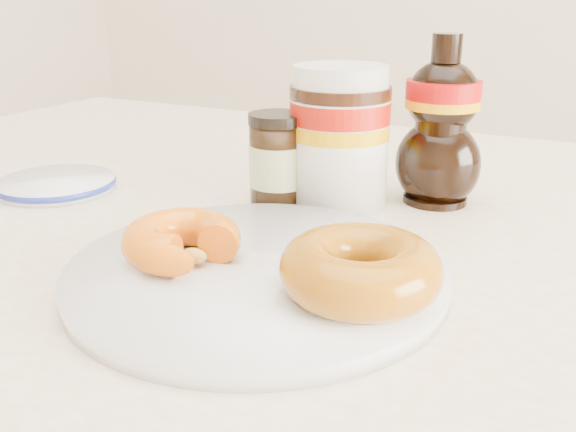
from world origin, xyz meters
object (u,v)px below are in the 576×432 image
at_px(donut_whole, 360,269).
at_px(syrup_bottle, 441,121).
at_px(nutella_jar, 339,131).
at_px(dark_jar, 278,161).
at_px(plate, 257,272).
at_px(blue_rim_saucer, 56,184).
at_px(dining_table, 331,305).
at_px(donut_bitten, 182,240).

bearing_deg(donut_whole, syrup_bottle, 93.86).
xyz_separation_m(nutella_jar, syrup_bottle, (0.08, 0.05, 0.01)).
bearing_deg(dark_jar, plate, -67.12).
height_order(dark_jar, blue_rim_saucer, dark_jar).
bearing_deg(dark_jar, syrup_bottle, 30.01).
xyz_separation_m(dining_table, nutella_jar, (-0.02, 0.05, 0.16)).
distance_m(dining_table, plate, 0.17).
distance_m(donut_bitten, donut_whole, 0.14).
distance_m(syrup_bottle, dark_jar, 0.16).
bearing_deg(plate, syrup_bottle, 74.47).
height_order(dining_table, nutella_jar, nutella_jar).
relative_size(donut_whole, dark_jar, 1.16).
height_order(nutella_jar, syrup_bottle, syrup_bottle).
height_order(donut_bitten, donut_whole, donut_whole).
distance_m(donut_bitten, blue_rim_saucer, 0.28).
bearing_deg(dark_jar, donut_whole, -48.98).
relative_size(dining_table, blue_rim_saucer, 11.28).
distance_m(dining_table, nutella_jar, 0.17).
bearing_deg(blue_rim_saucer, dining_table, 7.35).
bearing_deg(donut_whole, dining_table, 118.83).
distance_m(dining_table, dark_jar, 0.15).
relative_size(donut_whole, syrup_bottle, 0.64).
bearing_deg(blue_rim_saucer, plate, -18.15).
relative_size(donut_bitten, nutella_jar, 0.64).
distance_m(donut_whole, blue_rim_saucer, 0.40).
xyz_separation_m(dining_table, blue_rim_saucer, (-0.30, -0.04, 0.09)).
bearing_deg(syrup_bottle, donut_bitten, -114.80).
bearing_deg(donut_whole, donut_bitten, -178.00).
relative_size(plate, syrup_bottle, 1.69).
bearing_deg(nutella_jar, syrup_bottle, 30.63).
bearing_deg(donut_bitten, donut_whole, -13.64).
bearing_deg(dining_table, syrup_bottle, 57.80).
height_order(plate, dark_jar, dark_jar).
relative_size(donut_whole, nutella_jar, 0.78).
height_order(donut_bitten, blue_rim_saucer, donut_bitten).
xyz_separation_m(syrup_bottle, blue_rim_saucer, (-0.37, -0.14, -0.08)).
bearing_deg(plate, blue_rim_saucer, 161.85).
relative_size(plate, blue_rim_saucer, 2.23).
height_order(donut_whole, nutella_jar, nutella_jar).
bearing_deg(donut_bitten, plate, 2.94).
distance_m(donut_bitten, syrup_bottle, 0.29).
relative_size(donut_bitten, dark_jar, 0.96).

